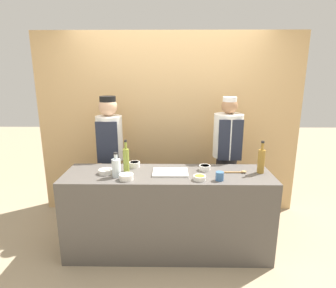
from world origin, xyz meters
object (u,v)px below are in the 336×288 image
sauce_bowl_white (135,164)px  cup_blue (220,176)px  bottle_clear (116,167)px  wooden_spoon (238,172)px  chef_right (227,158)px  sauce_bowl_brown (126,177)px  chef_left (111,155)px  sauce_bowl_yellow (200,178)px  bottle_oil (126,159)px  sauce_bowl_orange (205,168)px  cutting_board (170,172)px  sauce_bowl_green (106,171)px  bottle_vinegar (261,161)px

sauce_bowl_white → cup_blue: cup_blue is taller
bottle_clear → wooden_spoon: size_ratio=1.02×
bottle_clear → chef_right: 1.41m
sauce_bowl_brown → chef_left: size_ratio=0.08×
sauce_bowl_yellow → chef_right: size_ratio=0.07×
chef_right → sauce_bowl_yellow: bearing=-117.8°
bottle_oil → chef_left: bearing=117.5°
sauce_bowl_orange → bottle_clear: 0.92m
cup_blue → chef_right: size_ratio=0.05×
sauce_bowl_white → sauce_bowl_brown: 0.37m
sauce_bowl_white → sauce_bowl_orange: bearing=-6.9°
cutting_board → chef_right: 0.91m
sauce_bowl_white → bottle_clear: 0.33m
sauce_bowl_green → chef_left: bearing=97.4°
sauce_bowl_brown → cutting_board: bearing=23.1°
bottle_clear → bottle_oil: size_ratio=0.74×
sauce_bowl_white → sauce_bowl_green: sauce_bowl_white is taller
cutting_board → wooden_spoon: 0.70m
sauce_bowl_white → cutting_board: size_ratio=0.33×
bottle_vinegar → cup_blue: 0.51m
cup_blue → wooden_spoon: (0.22, 0.20, -0.03)m
sauce_bowl_yellow → sauce_bowl_brown: size_ratio=0.88×
bottle_oil → sauce_bowl_green: bearing=-162.7°
cutting_board → bottle_vinegar: bearing=1.8°
wooden_spoon → chef_left: bearing=158.3°
sauce_bowl_white → sauce_bowl_orange: size_ratio=0.99×
sauce_bowl_brown → bottle_vinegar: bearing=8.8°
sauce_bowl_yellow → sauce_bowl_brown: (-0.71, 0.00, 0.01)m
sauce_bowl_green → sauce_bowl_brown: (0.24, -0.16, 0.01)m
sauce_bowl_yellow → cutting_board: 0.34m
bottle_clear → bottle_vinegar: 1.47m
sauce_bowl_white → cutting_board: sauce_bowl_white is taller
wooden_spoon → chef_left: chef_left is taller
bottle_oil → chef_left: chef_left is taller
sauce_bowl_white → chef_right: chef_right is taller
chef_right → bottle_clear: bearing=-150.5°
sauce_bowl_brown → bottle_clear: bearing=144.0°
sauce_bowl_white → chef_left: bearing=131.0°
sauce_bowl_orange → chef_left: size_ratio=0.07×
sauce_bowl_orange → chef_right: (0.33, 0.49, -0.04)m
sauce_bowl_orange → chef_right: size_ratio=0.07×
bottle_clear → wooden_spoon: (1.23, 0.12, -0.09)m
sauce_bowl_yellow → chef_left: chef_left is taller
sauce_bowl_white → wooden_spoon: bearing=-8.9°
bottle_vinegar → chef_left: bearing=161.4°
bottle_oil → chef_right: chef_right is taller
sauce_bowl_brown → cup_blue: 0.90m
cup_blue → chef_left: chef_left is taller
bottle_vinegar → wooden_spoon: 0.26m
cup_blue → chef_left: (-1.22, 0.78, -0.03)m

